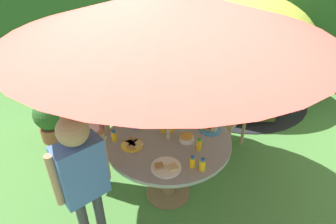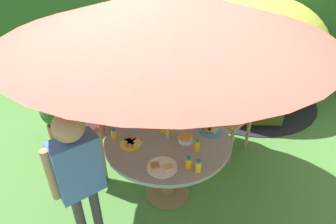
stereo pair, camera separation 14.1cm
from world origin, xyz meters
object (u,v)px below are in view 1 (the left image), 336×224
child_in_pink_shirt (83,112)px  juice_bottle_far_left (172,127)px  plate_center_back (210,129)px  cup_near (137,125)px  plate_near_left (132,144)px  juice_bottle_near_right (163,127)px  juice_bottle_front_edge (192,162)px  child_in_blue_shirt (81,171)px  juice_bottle_mid_right (199,144)px  plate_mid_left (169,114)px  plate_far_right (166,167)px  juice_bottle_back_edge (114,136)px  wooden_chair (227,107)px  child_in_white_shirt (129,84)px  patio_umbrella (168,12)px  child_in_yellow_shirt (201,81)px  snack_bowl (187,138)px  garden_table (168,151)px  dome_tent (244,50)px  juice_bottle_center_front (202,165)px  potted_plant (51,118)px

child_in_pink_shirt → juice_bottle_far_left: (0.83, 0.03, -0.15)m
plate_center_back → cup_near: (-0.71, -0.02, 0.02)m
plate_near_left → juice_bottle_near_right: (0.25, 0.22, 0.04)m
child_in_pink_shirt → juice_bottle_front_edge: size_ratio=13.09×
child_in_blue_shirt → juice_bottle_mid_right: bearing=-17.2°
juice_bottle_mid_right → cup_near: juice_bottle_mid_right is taller
plate_mid_left → cup_near: cup_near is taller
child_in_blue_shirt → plate_far_right: bearing=-26.4°
juice_bottle_near_right → juice_bottle_back_edge: (-0.43, -0.17, -0.01)m
juice_bottle_front_edge → wooden_chair: bearing=72.0°
child_in_white_shirt → juice_bottle_front_edge: child_in_white_shirt is taller
patio_umbrella → child_in_yellow_shirt: patio_umbrella is taller
patio_umbrella → snack_bowl: patio_umbrella is taller
juice_bottle_near_right → juice_bottle_front_edge: (0.29, -0.45, -0.01)m
garden_table → snack_bowl: 0.26m
juice_bottle_back_edge → wooden_chair: bearing=41.4°
child_in_yellow_shirt → juice_bottle_mid_right: size_ratio=12.42×
child_in_pink_shirt → juice_bottle_far_left: child_in_pink_shirt is taller
snack_bowl → juice_bottle_mid_right: size_ratio=1.13×
child_in_pink_shirt → wooden_chair: bearing=35.9°
juice_bottle_near_right → cup_near: size_ratio=2.18×
plate_mid_left → plate_center_back: (0.42, -0.23, -0.00)m
dome_tent → plate_far_right: size_ratio=9.90×
child_in_blue_shirt → juice_bottle_back_edge: (0.11, 0.53, -0.07)m
juice_bottle_center_front → juice_bottle_front_edge: size_ratio=1.07×
juice_bottle_back_edge → child_in_pink_shirt: bearing=153.5°
dome_tent → juice_bottle_near_right: (-1.04, -2.13, -0.02)m
dome_tent → juice_bottle_back_edge: bearing=-129.8°
juice_bottle_mid_right → juice_bottle_far_left: bearing=136.3°
snack_bowl → plate_center_back: 0.29m
plate_mid_left → juice_bottle_mid_right: (0.31, -0.53, 0.04)m
plate_near_left → cup_near: (-0.01, 0.27, 0.01)m
child_in_yellow_shirt → juice_bottle_center_front: child_in_yellow_shirt is taller
child_in_yellow_shirt → plate_far_right: child_in_yellow_shirt is taller
juice_bottle_center_front → plate_near_left: bearing=157.5°
plate_mid_left → cup_near: size_ratio=3.31×
potted_plant → plate_far_right: plate_far_right is taller
juice_bottle_front_edge → plate_near_left: bearing=157.3°
potted_plant → plate_mid_left: bearing=-15.2°
patio_umbrella → juice_bottle_far_left: bearing=77.4°
patio_umbrella → child_in_white_shirt: 1.28m
garden_table → child_in_blue_shirt: (-0.60, -0.61, 0.28)m
child_in_yellow_shirt → juice_bottle_back_edge: 1.21m
plate_mid_left → juice_bottle_back_edge: 0.66m
patio_umbrella → plate_far_right: size_ratio=9.67×
garden_table → juice_bottle_far_left: bearing=77.4°
plate_far_right → child_in_blue_shirt: bearing=-160.9°
dome_tent → juice_bottle_near_right: size_ratio=19.94×
juice_bottle_center_front → potted_plant: bearing=147.5°
plate_far_right → juice_bottle_center_front: bearing=0.6°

